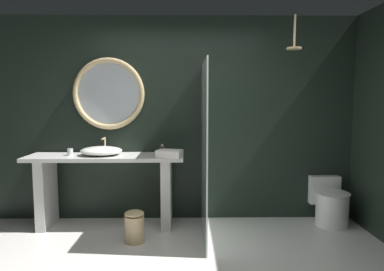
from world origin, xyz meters
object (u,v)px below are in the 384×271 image
waste_bin (134,226)px  folded_hand_towel (169,154)px  toilet (330,204)px  tumbler_cup (70,152)px  rain_shower_head (294,44)px  vessel_sink (101,151)px  soap_dispenser (162,150)px  round_wall_mirror (109,94)px

waste_bin → folded_hand_towel: size_ratio=1.24×
toilet → waste_bin: toilet is taller
waste_bin → tumbler_cup: bearing=150.5°
tumbler_cup → rain_shower_head: size_ratio=0.22×
vessel_sink → toilet: vessel_sink is taller
soap_dispenser → folded_hand_towel: size_ratio=0.48×
rain_shower_head → waste_bin: bearing=-171.0°
vessel_sink → rain_shower_head: 2.57m
vessel_sink → toilet: bearing=0.8°
vessel_sink → tumbler_cup: vessel_sink is taller
round_wall_mirror → waste_bin: 1.67m
tumbler_cup → folded_hand_towel: (1.20, -0.15, 0.00)m
vessel_sink → soap_dispenser: (0.74, -0.03, 0.01)m
waste_bin → toilet: bearing=12.3°
vessel_sink → waste_bin: 1.01m
tumbler_cup → round_wall_mirror: bearing=30.5°
rain_shower_head → folded_hand_towel: rain_shower_head is taller
rain_shower_head → toilet: size_ratio=0.67×
round_wall_mirror → toilet: 3.10m
vessel_sink → folded_hand_towel: vessel_sink is taller
round_wall_mirror → rain_shower_head: 2.30m
waste_bin → vessel_sink: bearing=133.9°
folded_hand_towel → tumbler_cup: bearing=172.8°
tumbler_cup → rain_shower_head: rain_shower_head is taller
waste_bin → folded_hand_towel: (0.37, 0.32, 0.75)m
waste_bin → folded_hand_towel: bearing=40.7°
tumbler_cup → folded_hand_towel: bearing=-7.2°
vessel_sink → tumbler_cup: bearing=-178.9°
folded_hand_towel → rain_shower_head: bearing=-1.5°
soap_dispenser → toilet: 2.20m
folded_hand_towel → soap_dispenser: bearing=125.7°
soap_dispenser → rain_shower_head: bearing=-6.4°
vessel_sink → waste_bin: (0.46, -0.48, -0.76)m
soap_dispenser → waste_bin: size_ratio=0.39×
waste_bin → round_wall_mirror: bearing=119.6°
soap_dispenser → waste_bin: soap_dispenser is taller
round_wall_mirror → folded_hand_towel: round_wall_mirror is taller
rain_shower_head → toilet: 2.02m
round_wall_mirror → toilet: (2.77, -0.20, -1.37)m
vessel_sink → round_wall_mirror: bearing=78.1°
vessel_sink → folded_hand_towel: bearing=-10.8°
vessel_sink → round_wall_mirror: 0.73m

